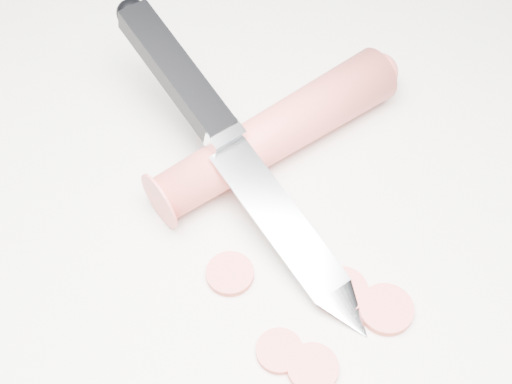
{
  "coord_description": "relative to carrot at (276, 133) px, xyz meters",
  "views": [
    {
      "loc": [
        -0.07,
        -0.23,
        0.44
      ],
      "look_at": [
        -0.04,
        0.06,
        0.02
      ],
      "focal_mm": 50.0,
      "sensor_mm": 36.0,
      "label": 1
    }
  ],
  "objects": [
    {
      "name": "carrot_slice_5",
      "position": [
        -0.04,
        -0.11,
        -0.02
      ],
      "size": [
        0.03,
        0.03,
        0.01
      ],
      "primitive_type": "cylinder",
      "color": "#E55A4F",
      "rests_on": "ground"
    },
    {
      "name": "carrot_slice_0",
      "position": [
        0.0,
        -0.18,
        -0.02
      ],
      "size": [
        0.03,
        0.03,
        0.01
      ],
      "primitive_type": "cylinder",
      "color": "#E55A4F",
      "rests_on": "ground"
    },
    {
      "name": "carrot_slice_4",
      "position": [
        0.06,
        -0.14,
        -0.02
      ],
      "size": [
        0.04,
        0.04,
        0.01
      ],
      "primitive_type": "cylinder",
      "color": "#E55A4F",
      "rests_on": "ground"
    },
    {
      "name": "kitchen_knife",
      "position": [
        -0.03,
        -0.03,
        0.02
      ],
      "size": [
        0.18,
        0.27,
        0.09
      ],
      "primitive_type": null,
      "color": "silver",
      "rests_on": "ground"
    },
    {
      "name": "carrot_slice_1",
      "position": [
        -0.02,
        -0.17,
        -0.02
      ],
      "size": [
        0.03,
        0.03,
        0.01
      ],
      "primitive_type": "cylinder",
      "color": "#E55A4F",
      "rests_on": "ground"
    },
    {
      "name": "carrot_slice_2",
      "position": [
        0.03,
        -0.13,
        -0.02
      ],
      "size": [
        0.03,
        0.03,
        0.01
      ],
      "primitive_type": "cylinder",
      "color": "#E55A4F",
      "rests_on": "ground"
    },
    {
      "name": "carrot",
      "position": [
        0.0,
        0.0,
        0.0
      ],
      "size": [
        0.2,
        0.14,
        0.04
      ],
      "primitive_type": "cylinder",
      "rotation": [
        1.57,
        0.0,
        -1.02
      ],
      "color": "#DC4E45",
      "rests_on": "ground"
    },
    {
      "name": "ground",
      "position": [
        0.02,
        -0.11,
        -0.02
      ],
      "size": [
        2.4,
        2.4,
        0.0
      ],
      "primitive_type": "plane",
      "color": "silver",
      "rests_on": "ground"
    }
  ]
}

